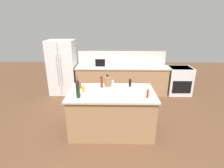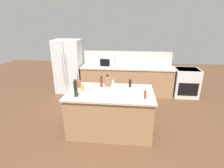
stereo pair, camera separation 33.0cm
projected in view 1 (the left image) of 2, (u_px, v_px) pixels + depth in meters
ground_plane at (112, 129)px, 4.03m from camera, size 14.00×14.00×0.00m
back_counter_run at (122, 80)px, 5.93m from camera, size 3.03×0.66×0.94m
wall_backsplash at (122, 58)px, 5.99m from camera, size 2.99×0.03×0.46m
kitchen_island at (112, 111)px, 3.87m from camera, size 1.83×1.07×0.94m
refrigerator at (63, 67)px, 5.87m from camera, size 0.87×0.75×1.79m
range_oven at (179, 80)px, 5.90m from camera, size 0.76×0.65×0.92m
microwave at (102, 62)px, 5.72m from camera, size 0.50×0.39×0.33m
knife_block at (108, 82)px, 3.97m from camera, size 0.16×0.16×0.29m
utensil_crock at (78, 85)px, 3.87m from camera, size 0.12×0.12×0.32m
honey_jar at (83, 89)px, 3.68m from camera, size 0.07×0.07×0.15m
vinegar_bottle at (102, 82)px, 3.92m from camera, size 0.06×0.06×0.26m
wine_bottle at (78, 90)px, 3.37m from camera, size 0.08×0.08×0.35m
salt_shaker at (113, 83)px, 4.08m from camera, size 0.05×0.05×0.13m
soy_sauce_bottle at (130, 83)px, 3.98m from camera, size 0.06×0.06×0.20m
hot_sauce_bottle at (148, 93)px, 3.40m from camera, size 0.05×0.05×0.18m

